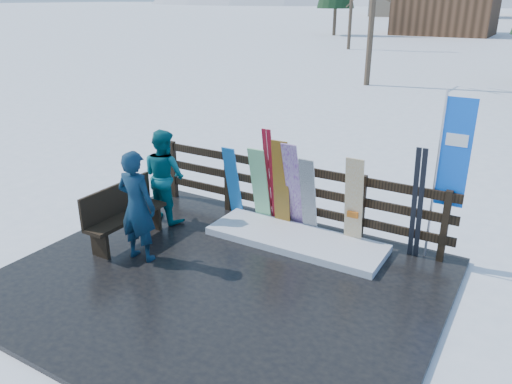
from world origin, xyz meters
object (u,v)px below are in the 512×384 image
Objects in this scene: snowboard_5 at (354,203)px; snowboard_2 at (281,185)px; snowboard_3 at (294,187)px; bench at (123,212)px; snowboard_0 at (233,182)px; person_front at (137,206)px; snowboard_1 at (260,186)px; snowboard_4 at (308,197)px; rental_flag at (450,159)px; person_back at (164,176)px.

snowboard_2 is at bearing 180.00° from snowboard_5.
bench is at bearing -141.68° from snowboard_3.
snowboard_2 is at bearing -0.00° from snowboard_0.
person_front reaches higher than snowboard_5.
bench is 2.36m from snowboard_1.
snowboard_3 is 0.30m from snowboard_4.
snowboard_3 is 0.97× the size of person_front.
rental_flag is at bearing -153.86° from person_front.
snowboard_1 is at bearing -0.00° from snowboard_0.
snowboard_5 is at bearing 0.00° from snowboard_4.
person_front is at bearing -100.04° from snowboard_0.
snowboard_4 is (0.28, -0.00, -0.12)m from snowboard_3.
snowboard_5 is at bearing 0.00° from snowboard_1.
snowboard_3 reaches higher than snowboard_0.
person_back is (-1.96, -0.72, 0.03)m from snowboard_2.
person_front reaches higher than bench.
snowboard_3 is (1.22, -0.00, 0.13)m from snowboard_0.
rental_flag reaches higher than snowboard_0.
snowboard_5 is 0.87× the size of person_front.
person_back is at bearing -167.79° from rental_flag.
snowboard_3 is at bearing -0.00° from snowboard_0.
snowboard_2 is 0.24m from snowboard_3.
snowboard_0 is (1.00, 1.75, 0.16)m from bench.
snowboard_2 is 2.46m from person_front.
person_back is (-0.98, -0.72, 0.16)m from snowboard_0.
snowboard_5 reaches higher than snowboard_0.
bench is 0.99× the size of snowboard_5.
rental_flag is at bearing 4.32° from snowboard_0.
rental_flag reaches higher than snowboard_4.
snowboard_1 is at bearing -145.83° from person_back.
snowboard_0 is at bearing 60.34° from bench.
snowboard_1 is at bearing -180.00° from snowboard_2.
person_back is at bearing -69.81° from person_front.
person_front is (-2.65, -2.06, 0.11)m from snowboard_5.
snowboard_2 is (0.98, -0.00, 0.13)m from snowboard_0.
rental_flag is 1.56× the size of person_back.
rental_flag is (4.57, 2.02, 1.09)m from bench.
snowboard_1 is 1.71m from person_back.
snowboard_4 is (2.49, 1.75, 0.17)m from bench.
bench is 3.73m from snowboard_5.
snowboard_4 is at bearing 35.10° from bench.
person_front is at bearing -142.14° from snowboard_5.
snowboard_1 is at bearing -174.88° from rental_flag.
person_back is at bearing -143.82° from snowboard_0.
rental_flag is at bearing 5.94° from snowboard_2.
snowboard_4 is (0.93, 0.00, -0.02)m from snowboard_1.
snowboard_4 is 0.54× the size of rental_flag.
snowboard_2 reaches higher than snowboard_4.
bench is at bearing -119.66° from snowboard_0.
bench is 3.05m from snowboard_4.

